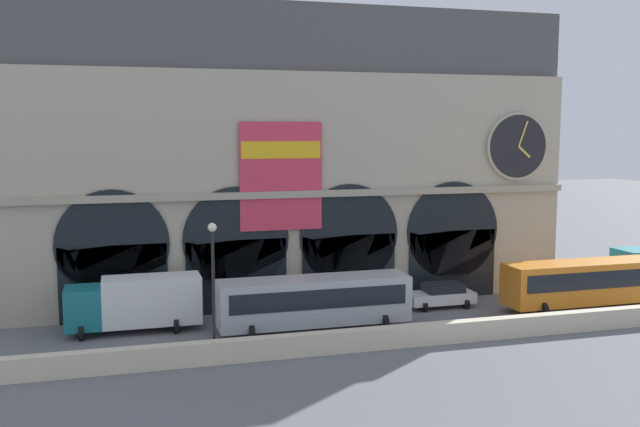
# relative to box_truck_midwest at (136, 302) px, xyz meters

# --- Properties ---
(ground_plane) EXTENTS (200.00, 200.00, 0.00)m
(ground_plane) POSITION_rel_box_truck_midwest_xyz_m (9.91, -2.42, -1.70)
(ground_plane) COLOR slate
(quay_parapet_wall) EXTENTS (90.00, 0.70, 1.14)m
(quay_parapet_wall) POSITION_rel_box_truck_midwest_xyz_m (9.91, -6.85, -1.13)
(quay_parapet_wall) COLOR beige
(quay_parapet_wall) RESTS_ON ground
(station_building) EXTENTS (38.52, 5.42, 19.45)m
(station_building) POSITION_rel_box_truck_midwest_xyz_m (9.94, 5.09, 7.72)
(station_building) COLOR #B2A891
(station_building) RESTS_ON ground
(box_truck_midwest) EXTENTS (7.50, 2.91, 3.12)m
(box_truck_midwest) POSITION_rel_box_truck_midwest_xyz_m (0.00, 0.00, 0.00)
(box_truck_midwest) COLOR #19727A
(box_truck_midwest) RESTS_ON ground
(bus_center) EXTENTS (11.00, 3.25, 3.10)m
(bus_center) POSITION_rel_box_truck_midwest_xyz_m (9.77, -2.81, 0.08)
(bus_center) COLOR #ADB2B7
(bus_center) RESTS_ON ground
(car_mideast) EXTENTS (4.40, 2.22, 1.55)m
(car_mideast) POSITION_rel_box_truck_midwest_xyz_m (19.14, 0.24, -0.90)
(car_mideast) COLOR white
(car_mideast) RESTS_ON ground
(bus_east) EXTENTS (11.00, 3.25, 3.10)m
(bus_east) POSITION_rel_box_truck_midwest_xyz_m (27.83, -2.78, 0.08)
(bus_east) COLOR orange
(bus_east) RESTS_ON ground
(street_lamp_quayside) EXTENTS (0.44, 0.44, 6.90)m
(street_lamp_quayside) POSITION_rel_box_truck_midwest_xyz_m (3.66, -6.05, 2.71)
(street_lamp_quayside) COLOR black
(street_lamp_quayside) RESTS_ON ground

